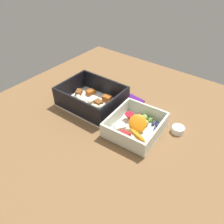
# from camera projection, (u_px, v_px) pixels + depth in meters

# --- Properties ---
(table_surface) EXTENTS (0.80, 0.80, 0.02)m
(table_surface) POSITION_uv_depth(u_px,v_px,m) (114.00, 123.00, 0.66)
(table_surface) COLOR brown
(table_surface) RESTS_ON ground
(pasta_container) EXTENTS (0.19, 0.15, 0.07)m
(pasta_container) POSITION_uv_depth(u_px,v_px,m) (92.00, 100.00, 0.70)
(pasta_container) COLOR white
(pasta_container) RESTS_ON table_surface
(fruit_bowl) EXTENTS (0.14, 0.15, 0.06)m
(fruit_bowl) POSITION_uv_depth(u_px,v_px,m) (136.00, 127.00, 0.60)
(fruit_bowl) COLOR silver
(fruit_bowl) RESTS_ON table_surface
(candy_bar) EXTENTS (0.07, 0.03, 0.01)m
(candy_bar) POSITION_uv_depth(u_px,v_px,m) (134.00, 99.00, 0.72)
(candy_bar) COLOR #51197A
(candy_bar) RESTS_ON table_surface
(paper_cup_liner) EXTENTS (0.03, 0.03, 0.02)m
(paper_cup_liner) POSITION_uv_depth(u_px,v_px,m) (178.00, 130.00, 0.61)
(paper_cup_liner) COLOR white
(paper_cup_liner) RESTS_ON table_surface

